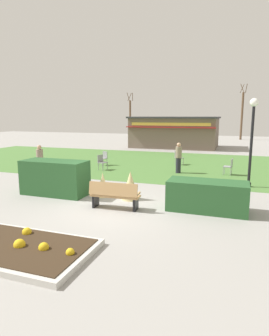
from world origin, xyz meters
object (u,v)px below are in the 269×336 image
(cafe_chair_west, at_px, (178,157))
(tree_right_bg, at_px, (130,118))
(parked_car_west_slot, at_px, (183,136))
(person_standing, at_px, (179,158))
(lamppost_mid, at_px, (252,132))
(trash_bin, at_px, (65,184))
(person_strolling, at_px, (40,161))
(cafe_chair_center, at_px, (104,157))
(cafe_chair_east, at_px, (230,165))
(tree_left_bg, at_px, (242,115))
(food_kiosk, at_px, (175,132))
(park_bench, at_px, (115,195))
(cafe_chair_north, at_px, (102,161))

(cafe_chair_west, xyz_separation_m, tree_right_bg, (-11.11, 21.21, 2.29))
(parked_car_west_slot, bearing_deg, person_standing, -80.80)
(person_standing, bearing_deg, tree_right_bg, 105.76)
(tree_right_bg, bearing_deg, cafe_chair_west, -62.35)
(person_standing, bearing_deg, lamppost_mid, -41.42)
(trash_bin, bearing_deg, person_strolling, 141.69)
(cafe_chair_center, relative_size, person_strolling, 0.53)
(cafe_chair_east, bearing_deg, tree_left_bg, 88.27)
(lamppost_mid, distance_m, tree_left_bg, 27.92)
(food_kiosk, bearing_deg, tree_left_bg, 62.43)
(person_strolling, bearing_deg, food_kiosk, 127.48)
(park_bench, xyz_separation_m, cafe_chair_west, (0.29, 9.81, 0.05))
(food_kiosk, height_order, tree_left_bg, tree_left_bg)
(lamppost_mid, bearing_deg, park_bench, -132.25)
(cafe_chair_west, height_order, tree_left_bg, tree_left_bg)
(lamppost_mid, relative_size, cafe_chair_east, 4.36)
(food_kiosk, bearing_deg, person_standing, -77.53)
(trash_bin, bearing_deg, lamppost_mid, 27.74)
(cafe_chair_east, distance_m, cafe_chair_center, 7.73)
(cafe_chair_center, height_order, parked_car_west_slot, parked_car_west_slot)
(food_kiosk, xyz_separation_m, cafe_chair_north, (-1.46, -13.99, -1.01))
(cafe_chair_east, relative_size, tree_left_bg, 0.12)
(person_standing, bearing_deg, tree_left_bg, 72.16)
(park_bench, bearing_deg, cafe_chair_north, 119.05)
(trash_bin, xyz_separation_m, person_standing, (3.52, 5.92, 0.45))
(park_bench, bearing_deg, food_kiosk, 95.95)
(food_kiosk, xyz_separation_m, cafe_chair_center, (-2.04, -12.46, -1.01))
(trash_bin, xyz_separation_m, cafe_chair_east, (6.22, 6.23, 0.12))
(parked_car_west_slot, bearing_deg, cafe_chair_east, -73.29)
(lamppost_mid, bearing_deg, trash_bin, -152.26)
(trash_bin, height_order, cafe_chair_east, cafe_chair_east)
(tree_left_bg, distance_m, tree_right_bg, 15.23)
(person_standing, bearing_deg, food_kiosk, 92.31)
(cafe_chair_center, relative_size, tree_right_bg, 0.14)
(food_kiosk, relative_size, tree_left_bg, 1.19)
(lamppost_mid, bearing_deg, tree_right_bg, 120.23)
(lamppost_mid, bearing_deg, parked_car_west_slot, 107.03)
(lamppost_mid, height_order, cafe_chair_west, lamppost_mid)
(trash_bin, distance_m, tree_left_bg, 32.53)
(food_kiosk, distance_m, cafe_chair_east, 14.30)
(cafe_chair_east, height_order, parked_car_west_slot, parked_car_west_slot)
(cafe_chair_center, bearing_deg, person_standing, -10.68)
(food_kiosk, height_order, cafe_chair_north, food_kiosk)
(person_strolling, bearing_deg, trash_bin, 10.62)
(park_bench, distance_m, cafe_chair_center, 9.01)
(park_bench, distance_m, parked_car_west_slot, 27.40)
(food_kiosk, bearing_deg, cafe_chair_east, -66.59)
(cafe_chair_north, xyz_separation_m, person_standing, (4.42, 0.58, 0.33))
(cafe_chair_north, relative_size, person_strolling, 0.53)
(park_bench, relative_size, parked_car_west_slot, 0.40)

